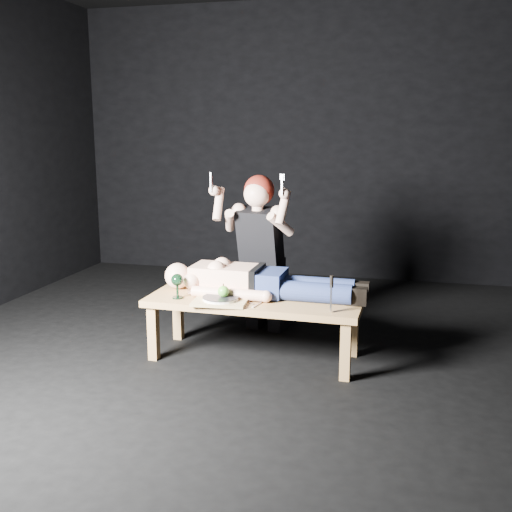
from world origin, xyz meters
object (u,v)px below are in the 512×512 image
at_px(serving_tray, 221,301).
at_px(carving_knife, 331,294).
at_px(lying_man, 264,279).
at_px(table, 254,328).
at_px(goblet, 177,286).
at_px(kneeling_woman, 264,252).

xyz_separation_m(serving_tray, carving_knife, (0.78, -0.03, 0.11)).
height_order(lying_man, serving_tray, lying_man).
bearing_deg(table, lying_man, 65.55).
distance_m(lying_man, goblet, 0.63).
height_order(table, serving_tray, serving_tray).
bearing_deg(serving_tray, table, 40.86).
bearing_deg(lying_man, kneeling_woman, 104.58).
bearing_deg(serving_tray, goblet, 173.93).
relative_size(kneeling_woman, carving_knife, 5.32).
bearing_deg(kneeling_woman, serving_tray, -89.45).
xyz_separation_m(lying_man, kneeling_woman, (-0.12, 0.50, 0.09)).
height_order(lying_man, goblet, lying_man).
bearing_deg(kneeling_woman, goblet, -112.13).
xyz_separation_m(lying_man, serving_tray, (-0.25, -0.27, -0.11)).
distance_m(table, lying_man, 0.37).
bearing_deg(kneeling_woman, lying_man, -66.81).
relative_size(serving_tray, goblet, 2.07).
height_order(goblet, carving_knife, carving_knife).
distance_m(serving_tray, carving_knife, 0.79).
bearing_deg(goblet, table, 14.41).
bearing_deg(carving_knife, goblet, 177.81).
bearing_deg(carving_knife, kneeling_woman, 130.19).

